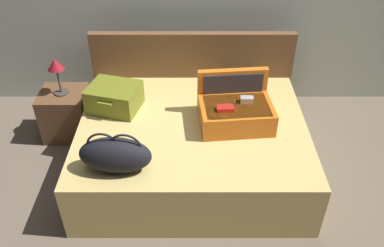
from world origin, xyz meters
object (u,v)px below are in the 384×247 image
pillow_near_headboard (240,85)px  nightstand (66,114)px  hard_case_medium (114,97)px  bed (192,148)px  hard_case_large (235,110)px  table_lamp (55,68)px  duffel_bag (115,155)px

pillow_near_headboard → nightstand: 1.73m
pillow_near_headboard → hard_case_medium: bearing=-166.9°
bed → hard_case_large: 0.52m
nightstand → table_lamp: table_lamp is taller
hard_case_large → pillow_near_headboard: size_ratio=1.43×
nightstand → table_lamp: 0.52m
nightstand → table_lamp: size_ratio=1.34×
hard_case_large → nightstand: bearing=157.6°
hard_case_medium → bed: bearing=-5.0°
duffel_bag → table_lamp: table_lamp is taller
pillow_near_headboard → nightstand: bearing=179.7°
hard_case_medium → duffel_bag: 0.81m
duffel_bag → pillow_near_headboard: duffel_bag is taller
hard_case_medium → pillow_near_headboard: bearing=28.2°
bed → duffel_bag: bearing=-135.6°
nightstand → table_lamp: bearing=0.0°
duffel_bag → table_lamp: bearing=122.8°
nightstand → pillow_near_headboard: bearing=-0.3°
duffel_bag → hard_case_medium: bearing=99.5°
hard_case_medium → duffel_bag: duffel_bag is taller
nightstand → table_lamp: (0.00, 0.00, 0.52)m
bed → hard_case_medium: size_ratio=3.84×
nightstand → bed: bearing=-22.9°
nightstand → duffel_bag: bearing=-57.2°
hard_case_large → hard_case_medium: bearing=162.9°
pillow_near_headboard → table_lamp: size_ratio=1.22×
bed → nightstand: bed is taller
bed → hard_case_large: hard_case_large is taller
hard_case_medium → nightstand: bearing=169.0°
bed → pillow_near_headboard: size_ratio=4.33×
pillow_near_headboard → table_lamp: (-1.69, 0.01, 0.18)m
hard_case_large → duffel_bag: size_ratio=1.17×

